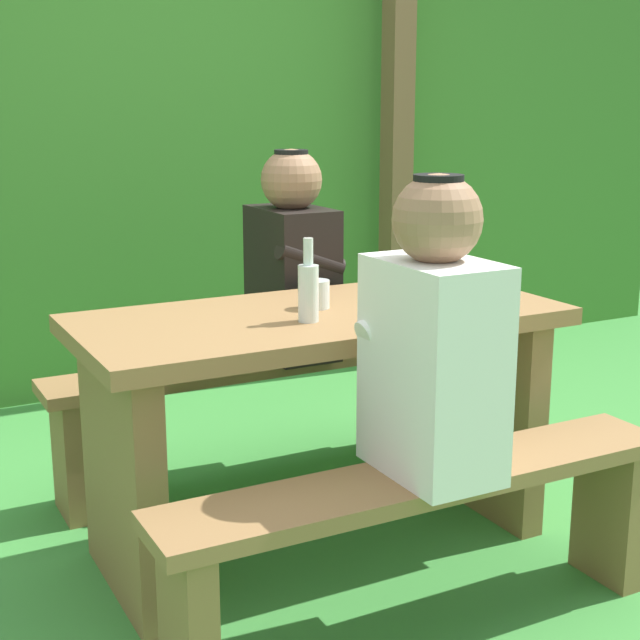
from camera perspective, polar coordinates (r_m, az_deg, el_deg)
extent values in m
plane|color=#3D8B3B|center=(2.91, 0.00, -13.60)|extent=(12.00, 12.00, 0.00)
cube|color=#387329|center=(4.64, -12.83, 9.75)|extent=(6.40, 0.79, 2.10)
cube|color=brown|center=(4.62, 4.76, 10.53)|extent=(0.12, 0.12, 2.19)
cube|color=olive|center=(2.66, 0.00, 0.02)|extent=(1.40, 0.64, 0.05)
cube|color=olive|center=(2.57, -12.09, -9.38)|extent=(0.08, 0.54, 0.68)
cube|color=olive|center=(3.08, 9.96, -5.38)|extent=(0.08, 0.54, 0.68)
cube|color=olive|center=(2.30, 6.57, -9.73)|extent=(1.40, 0.24, 0.04)
cube|color=olive|center=(2.15, -8.14, -18.17)|extent=(0.07, 0.22, 0.40)
cube|color=olive|center=(2.76, 17.36, -11.20)|extent=(0.07, 0.22, 0.40)
cube|color=olive|center=(3.22, -4.62, -2.85)|extent=(1.40, 0.24, 0.04)
cube|color=olive|center=(3.12, -15.17, -8.15)|extent=(0.07, 0.22, 0.40)
cube|color=olive|center=(3.57, 4.67, -4.95)|extent=(0.07, 0.22, 0.40)
cube|color=white|center=(2.21, 6.98, -2.99)|extent=(0.22, 0.34, 0.52)
sphere|color=#936B4C|center=(2.14, 7.24, 6.17)|extent=(0.21, 0.21, 0.21)
cylinder|color=black|center=(2.13, 7.32, 8.55)|extent=(0.12, 0.12, 0.02)
cylinder|color=white|center=(2.30, 5.07, 0.37)|extent=(0.25, 0.07, 0.15)
cube|color=black|center=(3.23, -1.73, 2.34)|extent=(0.22, 0.34, 0.52)
sphere|color=#936B4C|center=(3.18, -1.77, 8.62)|extent=(0.21, 0.21, 0.21)
cylinder|color=black|center=(3.18, -1.79, 10.22)|extent=(0.12, 0.12, 0.02)
cylinder|color=black|center=(3.09, -0.60, 3.79)|extent=(0.25, 0.07, 0.15)
cylinder|color=silver|center=(2.69, -0.23, 1.61)|extent=(0.08, 0.08, 0.08)
cylinder|color=silver|center=(2.52, -0.72, 1.64)|extent=(0.06, 0.06, 0.16)
cylinder|color=silver|center=(2.50, -0.73, 4.23)|extent=(0.03, 0.03, 0.07)
cube|color=silver|center=(2.85, 4.59, 1.49)|extent=(0.12, 0.16, 0.01)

